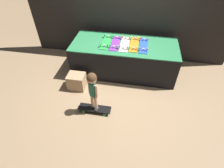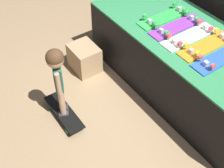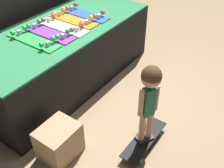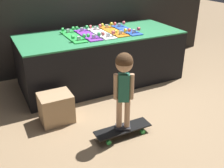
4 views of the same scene
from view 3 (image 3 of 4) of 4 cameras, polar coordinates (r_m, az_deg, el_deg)
The scene contains 10 objects.
ground_plane at distance 3.26m, azimuth -1.36°, elevation -2.65°, with size 16.00×16.00×0.00m, color #9E7F5B.
display_rack at distance 3.38m, azimuth -10.23°, elevation 6.31°, with size 2.40×1.00×0.76m.
skateboard_green_on_rack at distance 2.95m, azimuth -16.76°, elevation 9.22°, with size 0.19×0.67×0.09m.
skateboard_purple_on_rack at distance 3.06m, azimuth -13.63°, elevation 10.83°, with size 0.19×0.67×0.09m.
skateboard_white_on_rack at distance 3.18m, azimuth -10.71°, elevation 12.30°, with size 0.19×0.67×0.09m.
skateboard_orange_on_rack at distance 3.33m, azimuth -8.53°, elevation 13.78°, with size 0.19×0.67×0.09m.
skateboard_blue_on_rack at distance 3.46m, azimuth -5.89°, elevation 14.95°, with size 0.19×0.67×0.09m.
skateboard_on_floor at distance 2.69m, azimuth 7.02°, elevation -11.96°, with size 0.64×0.18×0.09m.
child at distance 2.25m, azimuth 8.21°, elevation -1.71°, with size 0.19×0.17×0.86m.
storage_box at distance 2.57m, azimuth -11.43°, elevation -12.22°, with size 0.37×0.31×0.35m.
Camera 3 is at (-1.98, -1.48, 2.12)m, focal length 42.00 mm.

